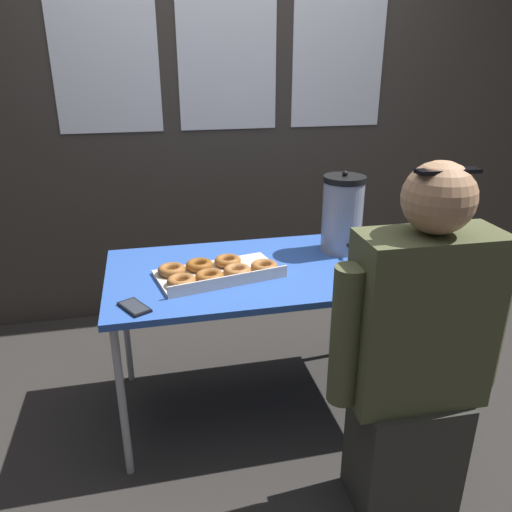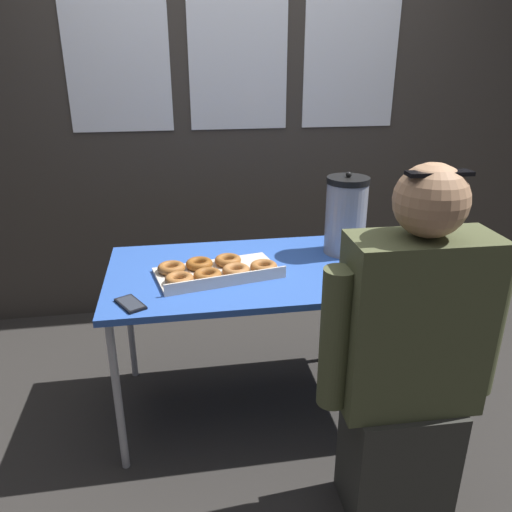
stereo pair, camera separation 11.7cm
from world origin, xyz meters
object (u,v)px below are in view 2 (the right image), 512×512
(cell_phone, at_px, (130,304))
(person_seated, at_px, (409,366))
(donut_box, at_px, (215,271))
(coffee_urn, at_px, (346,215))

(cell_phone, height_order, person_seated, person_seated)
(donut_box, xyz_separation_m, cell_phone, (-0.34, -0.22, -0.02))
(person_seated, bearing_deg, coffee_urn, -91.31)
(donut_box, distance_m, person_seated, 0.88)
(coffee_urn, xyz_separation_m, person_seated, (-0.04, -0.81, -0.28))
(cell_phone, bearing_deg, person_seated, -52.56)
(donut_box, relative_size, person_seated, 0.43)
(donut_box, bearing_deg, cell_phone, -158.84)
(coffee_urn, distance_m, person_seated, 0.86)
(coffee_urn, distance_m, cell_phone, 1.07)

